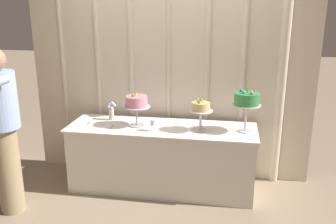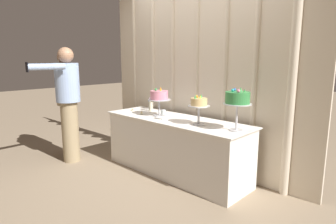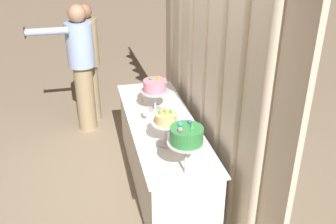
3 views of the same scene
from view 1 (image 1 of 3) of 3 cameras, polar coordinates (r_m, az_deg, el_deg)
name	(u,v)px [view 1 (image 1 of 3)]	position (r m, az deg, el deg)	size (l,w,h in m)	color
ground_plane	(160,192)	(4.20, -1.22, -12.45)	(24.00, 24.00, 0.00)	gray
draped_curtain	(172,49)	(4.22, 0.65, 9.90)	(3.36, 0.19, 2.88)	beige
cake_table	(162,158)	(4.12, -0.99, -7.24)	(2.08, 0.66, 0.74)	white
cake_display_leftmost	(136,103)	(3.95, -5.00, 1.43)	(0.30, 0.30, 0.39)	#B2B2B7
cake_display_center	(201,109)	(3.80, 5.19, 0.55)	(0.25, 0.25, 0.36)	silver
cake_display_rightmost	(247,100)	(3.82, 12.31, 1.81)	(0.30, 0.30, 0.47)	silver
wine_glass	(153,123)	(3.83, -2.35, -1.73)	(0.06, 0.06, 0.13)	silver
flower_vase	(111,111)	(4.25, -8.93, 0.19)	(0.11, 0.09, 0.21)	beige
tealight_far_left	(90,123)	(4.17, -12.23, -1.72)	(0.05, 0.05, 0.03)	beige
tealight_near_left	(112,126)	(4.00, -8.77, -2.26)	(0.05, 0.05, 0.04)	beige
guest_man_pink_jacket	(2,126)	(3.83, -24.72, -1.95)	(0.46, 0.83, 1.66)	#9E8966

